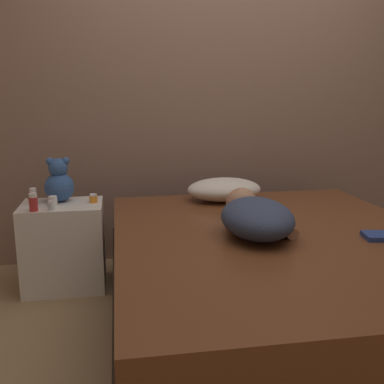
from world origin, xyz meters
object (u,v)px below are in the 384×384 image
at_px(bottle_clear, 51,206).
at_px(bottle_orange, 93,198).
at_px(pillow, 224,189).
at_px(bottle_pink, 33,196).
at_px(teddy_bear, 59,182).
at_px(bottle_red, 33,202).
at_px(bottle_white, 53,201).
at_px(person_lying, 255,216).
at_px(book, 382,236).

bearing_deg(bottle_clear, bottle_orange, 33.76).
height_order(pillow, bottle_orange, pillow).
bearing_deg(bottle_clear, bottle_pink, 125.89).
relative_size(teddy_bear, bottle_red, 2.65).
distance_m(teddy_bear, bottle_orange, 0.24).
relative_size(teddy_bear, bottle_white, 4.32).
distance_m(person_lying, bottle_red, 1.31).
bearing_deg(book, bottle_white, 152.52).
bearing_deg(pillow, bottle_clear, -173.34).
distance_m(pillow, person_lying, 0.71).
bearing_deg(book, pillow, 122.88).
distance_m(bottle_clear, book, 1.82).
height_order(bottle_orange, bottle_white, bottle_white).
bearing_deg(book, bottle_clear, 155.17).
bearing_deg(teddy_bear, pillow, -5.41).
distance_m(person_lying, book, 0.62).
xyz_separation_m(teddy_bear, bottle_clear, (-0.03, -0.23, -0.10)).
distance_m(pillow, teddy_bear, 1.06).
bearing_deg(bottle_clear, bottle_white, 90.87).
distance_m(teddy_bear, book, 1.91).
height_order(person_lying, bottle_pink, person_lying).
relative_size(bottle_orange, bottle_clear, 0.96).
bearing_deg(bottle_pink, book, -27.88).
height_order(bottle_clear, bottle_pink, bottle_pink).
xyz_separation_m(bottle_orange, bottle_pink, (-0.37, 0.02, 0.02)).
distance_m(pillow, bottle_clear, 1.09).
relative_size(bottle_red, book, 0.55).
bearing_deg(bottle_red, bottle_white, 43.26).
relative_size(pillow, book, 2.48).
height_order(person_lying, bottle_clear, person_lying).
bearing_deg(bottle_clear, pillow, 6.66).
distance_m(bottle_orange, bottle_white, 0.25).
distance_m(teddy_bear, bottle_pink, 0.18).
xyz_separation_m(person_lying, book, (0.59, -0.18, -0.08)).
relative_size(bottle_orange, bottle_pink, 0.54).
xyz_separation_m(bottle_orange, bottle_clear, (-0.24, -0.16, 0.00)).
relative_size(bottle_clear, book, 0.29).
distance_m(bottle_red, book, 1.92).
bearing_deg(teddy_bear, bottle_white, -101.91).
bearing_deg(person_lying, bottle_pink, 149.52).
xyz_separation_m(bottle_red, bottle_white, (0.10, 0.09, -0.02)).
bearing_deg(book, teddy_bear, 148.67).
height_order(teddy_bear, bottle_clear, teddy_bear).
height_order(pillow, bottle_pink, pillow).
height_order(pillow, bottle_red, pillow).
xyz_separation_m(bottle_orange, bottle_white, (-0.24, -0.06, 0.01)).
bearing_deg(book, bottle_orange, 146.90).
height_order(bottle_red, bottle_clear, bottle_red).
bearing_deg(teddy_bear, person_lying, -37.92).
xyz_separation_m(teddy_bear, bottle_pink, (-0.15, -0.05, -0.07)).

